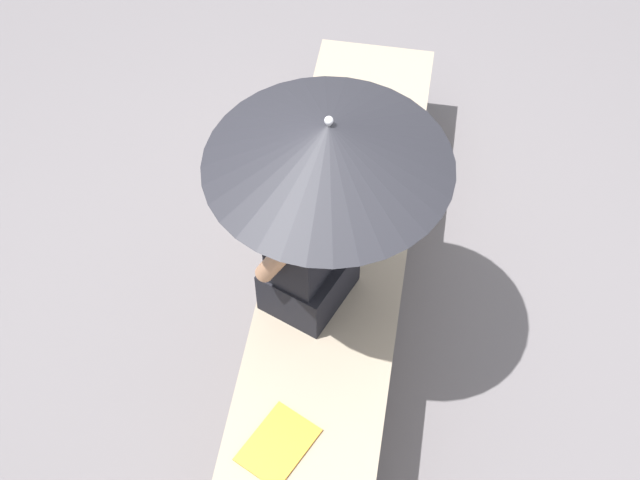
{
  "coord_description": "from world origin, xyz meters",
  "views": [
    {
      "loc": [
        -1.99,
        -0.29,
        3.47
      ],
      "look_at": [
        -0.02,
        0.04,
        0.79
      ],
      "focal_mm": 49.72,
      "sensor_mm": 36.0,
      "label": 1
    }
  ],
  "objects": [
    {
      "name": "stone_bench",
      "position": [
        0.0,
        0.0,
        0.22
      ],
      "size": [
        3.03,
        0.58,
        0.44
      ],
      "primitive_type": "cube",
      "color": "gray",
      "rests_on": "ground"
    },
    {
      "name": "ground_plane",
      "position": [
        0.0,
        0.0,
        0.0
      ],
      "size": [
        14.0,
        14.0,
        0.0
      ],
      "primitive_type": "plane",
      "color": "#605B5E"
    },
    {
      "name": "person_seated",
      "position": [
        -0.03,
        0.09,
        0.83
      ],
      "size": [
        0.51,
        0.39,
        0.9
      ],
      "color": "black",
      "rests_on": "stone_bench"
    },
    {
      "name": "parasol",
      "position": [
        -0.02,
        0.01,
        1.32
      ],
      "size": [
        0.86,
        0.86,
        1.01
      ],
      "color": "#B7B7BC",
      "rests_on": "stone_bench"
    },
    {
      "name": "magazine",
      "position": [
        -0.71,
        0.08,
        0.45
      ],
      "size": [
        0.34,
        0.3,
        0.01
      ],
      "primitive_type": "cube",
      "rotation": [
        0.0,
        0.0,
        -0.45
      ],
      "color": "gold",
      "rests_on": "stone_bench"
    }
  ]
}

